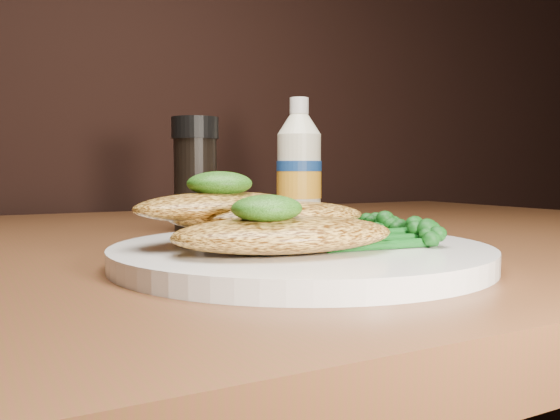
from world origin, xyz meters
TOP-DOWN VIEW (x-y plane):
  - plate at (-0.07, 0.85)m, footprint 0.28×0.28m
  - chicken_front at (-0.11, 0.82)m, footprint 0.16×0.10m
  - chicken_mid at (-0.09, 0.87)m, footprint 0.16×0.10m
  - chicken_back at (-0.12, 0.89)m, footprint 0.15×0.10m
  - pesto_front at (-0.12, 0.81)m, footprint 0.05×0.05m
  - pesto_back at (-0.12, 0.88)m, footprint 0.06×0.05m
  - broccolini_bundle at (-0.03, 0.85)m, footprint 0.16×0.14m
  - mayo_bottle at (0.07, 1.11)m, footprint 0.06×0.06m
  - pepper_grinder at (-0.06, 1.10)m, footprint 0.05×0.05m

SIDE VIEW (x-z plane):
  - plate at x=-0.07m, z-range 0.75..0.76m
  - broccolini_bundle at x=-0.03m, z-range 0.76..0.78m
  - chicken_front at x=-0.11m, z-range 0.76..0.79m
  - chicken_mid at x=-0.09m, z-range 0.77..0.80m
  - chicken_back at x=-0.12m, z-range 0.78..0.80m
  - pesto_front at x=-0.12m, z-range 0.79..0.80m
  - pesto_back at x=-0.12m, z-range 0.80..0.82m
  - pepper_grinder at x=-0.06m, z-range 0.75..0.88m
  - mayo_bottle at x=0.07m, z-range 0.75..0.91m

